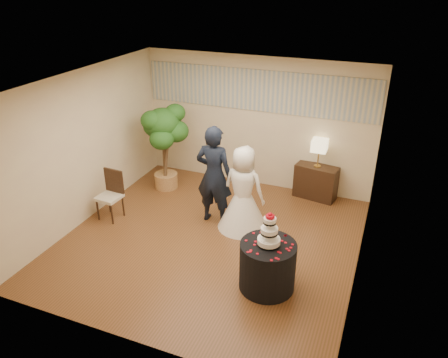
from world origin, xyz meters
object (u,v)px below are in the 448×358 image
at_px(wedding_cake, 269,229).
at_px(side_chair, 109,196).
at_px(cake_table, 267,266).
at_px(table_lamp, 319,153).
at_px(bride, 243,189).
at_px(ficus_tree, 164,147).
at_px(console, 316,182).
at_px(groom, 214,175).

height_order(wedding_cake, side_chair, wedding_cake).
xyz_separation_m(cake_table, table_lamp, (0.11, 3.12, 0.62)).
relative_size(bride, wedding_cake, 3.00).
bearing_deg(wedding_cake, ficus_tree, 141.76).
xyz_separation_m(table_lamp, side_chair, (-3.48, -2.29, -0.53)).
bearing_deg(ficus_tree, console, 13.41).
xyz_separation_m(groom, table_lamp, (1.59, 1.63, 0.05)).
bearing_deg(groom, bride, 177.55).
relative_size(bride, cake_table, 1.91).
distance_m(groom, table_lamp, 2.28).
relative_size(wedding_cake, table_lamp, 0.92).
bearing_deg(bride, console, -117.07).
distance_m(cake_table, console, 3.12).
distance_m(bride, ficus_tree, 2.29).
bearing_deg(wedding_cake, console, 88.01).
relative_size(console, table_lamp, 1.47).
relative_size(groom, ficus_tree, 1.01).
bearing_deg(groom, side_chair, 19.04).
xyz_separation_m(cake_table, ficus_tree, (-3.01, 2.37, 0.56)).
bearing_deg(console, side_chair, -136.92).
xyz_separation_m(bride, side_chair, (-2.46, -0.64, -0.32)).
bearing_deg(bride, table_lamp, -117.07).
relative_size(groom, cake_table, 2.28).
bearing_deg(groom, ficus_tree, -30.46).
xyz_separation_m(cake_table, console, (0.11, 3.12, -0.03)).
distance_m(wedding_cake, side_chair, 3.52).
xyz_separation_m(groom, cake_table, (1.49, -1.49, -0.57)).
xyz_separation_m(console, table_lamp, (0.00, 0.00, 0.65)).
bearing_deg(console, table_lamp, 0.00).
distance_m(bride, table_lamp, 1.95).
bearing_deg(cake_table, groom, 134.97).
bearing_deg(side_chair, bride, 18.87).
height_order(cake_table, table_lamp, table_lamp).
xyz_separation_m(groom, bride, (0.57, -0.02, -0.15)).
bearing_deg(ficus_tree, side_chair, -103.06).
bearing_deg(bride, ficus_tree, -18.78).
bearing_deg(cake_table, wedding_cake, -90.00).
distance_m(groom, side_chair, 2.05).
height_order(cake_table, ficus_tree, ficus_tree).
xyz_separation_m(groom, side_chair, (-1.89, -0.66, -0.48)).
relative_size(cake_table, ficus_tree, 0.44).
bearing_deg(cake_table, ficus_tree, 141.76).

